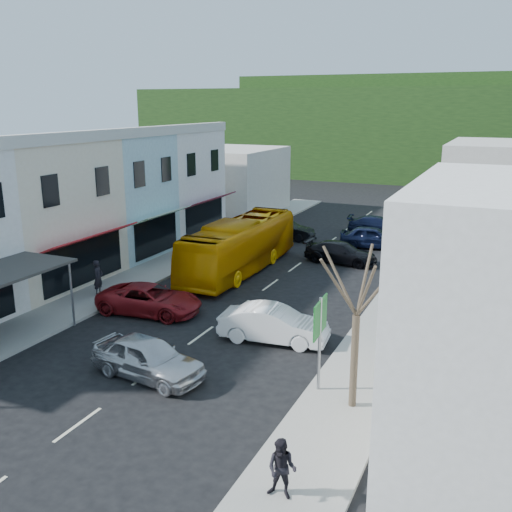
{
  "coord_description": "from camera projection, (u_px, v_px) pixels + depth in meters",
  "views": [
    {
      "loc": [
        11.92,
        -20.52,
        10.01
      ],
      "look_at": [
        0.0,
        6.0,
        2.2
      ],
      "focal_mm": 40.0,
      "sensor_mm": 36.0,
      "label": 1
    }
  ],
  "objects": [
    {
      "name": "distant_block_left",
      "position": [
        231.0,
        181.0,
        53.15
      ],
      "size": [
        8.0,
        10.0,
        6.0
      ],
      "primitive_type": "cube",
      "color": "#B7B2A8",
      "rests_on": "ground"
    },
    {
      "name": "distant_block_right",
      "position": [
        499.0,
        186.0,
        46.56
      ],
      "size": [
        8.0,
        12.0,
        7.0
      ],
      "primitive_type": "cube",
      "color": "#B7B2A8",
      "rests_on": "ground"
    },
    {
      "name": "pedestrian_left",
      "position": [
        98.0,
        279.0,
        30.21
      ],
      "size": [
        0.52,
        0.67,
        1.7
      ],
      "primitive_type": "imported",
      "rotation": [
        0.0,
        0.0,
        1.79
      ],
      "color": "black",
      "rests_on": "sidewalk_left"
    },
    {
      "name": "sidewalk_right",
      "position": [
        411.0,
        291.0,
        31.22
      ],
      "size": [
        3.0,
        52.0,
        0.15
      ],
      "primitive_type": "cube",
      "color": "gray",
      "rests_on": "ground"
    },
    {
      "name": "car_red",
      "position": [
        150.0,
        300.0,
        27.92
      ],
      "size": [
        4.77,
        2.34,
        1.4
      ],
      "primitive_type": "imported",
      "rotation": [
        0.0,
        0.0,
        1.67
      ],
      "color": "maroon",
      "rests_on": "ground"
    },
    {
      "name": "sidewalk_left",
      "position": [
        176.0,
        261.0,
        37.16
      ],
      "size": [
        3.0,
        52.0,
        0.15
      ],
      "primitive_type": "cube",
      "color": "gray",
      "rests_on": "ground"
    },
    {
      "name": "car_navy_mid",
      "position": [
        372.0,
        238.0,
        40.56
      ],
      "size": [
        4.59,
        2.34,
        1.4
      ],
      "primitive_type": "imported",
      "rotation": [
        0.0,
        0.0,
        1.7
      ],
      "color": "black",
      "rests_on": "ground"
    },
    {
      "name": "direction_sign",
      "position": [
        319.0,
        346.0,
        19.91
      ],
      "size": [
        0.35,
        1.64,
        3.6
      ],
      "primitive_type": null,
      "rotation": [
        0.0,
        0.0,
        0.05
      ],
      "color": "#13581C",
      "rests_on": "ground"
    },
    {
      "name": "bus",
      "position": [
        240.0,
        247.0,
        34.75
      ],
      "size": [
        2.58,
        11.62,
        3.1
      ],
      "primitive_type": "imported",
      "rotation": [
        0.0,
        0.0,
        0.01
      ],
      "color": "orange",
      "rests_on": "ground"
    },
    {
      "name": "ground",
      "position": [
        201.0,
        335.0,
        25.4
      ],
      "size": [
        120.0,
        120.0,
        0.0
      ],
      "primitive_type": "plane",
      "color": "black",
      "rests_on": "ground"
    },
    {
      "name": "shopfront_row",
      "position": [
        57.0,
        208.0,
        33.71
      ],
      "size": [
        8.25,
        30.0,
        8.0
      ],
      "color": "silver",
      "rests_on": "ground"
    },
    {
      "name": "hillside",
      "position": [
        416.0,
        127.0,
        81.56
      ],
      "size": [
        80.0,
        26.0,
        14.0
      ],
      "color": "#1A3213",
      "rests_on": "ground"
    },
    {
      "name": "car_black_far",
      "position": [
        286.0,
        230.0,
        43.19
      ],
      "size": [
        4.49,
        2.03,
        1.4
      ],
      "primitive_type": "imported",
      "rotation": [
        0.0,
        0.0,
        1.62
      ],
      "color": "black",
      "rests_on": "ground"
    },
    {
      "name": "car_black_near",
      "position": [
        341.0,
        252.0,
        36.76
      ],
      "size": [
        4.63,
        2.17,
        1.4
      ],
      "primitive_type": "imported",
      "rotation": [
        0.0,
        0.0,
        1.5
      ],
      "color": "black",
      "rests_on": "ground"
    },
    {
      "name": "car_silver",
      "position": [
        148.0,
        360.0,
        21.37
      ],
      "size": [
        4.6,
        2.36,
        1.4
      ],
      "primitive_type": "imported",
      "rotation": [
        0.0,
        0.0,
        1.44
      ],
      "color": "silver",
      "rests_on": "ground"
    },
    {
      "name": "car_navy_far",
      "position": [
        378.0,
        225.0,
        45.01
      ],
      "size": [
        4.69,
        2.37,
        1.4
      ],
      "primitive_type": "imported",
      "rotation": [
        0.0,
        0.0,
        1.69
      ],
      "color": "black",
      "rests_on": "ground"
    },
    {
      "name": "traffic_signal",
      "position": [
        429.0,
        199.0,
        47.43
      ],
      "size": [
        0.89,
        1.13,
        4.6
      ],
      "primitive_type": null,
      "rotation": [
        0.0,
        0.0,
        3.38
      ],
      "color": "black",
      "rests_on": "ground"
    },
    {
      "name": "pedestrian_right",
      "position": [
        282.0,
        468.0,
        14.54
      ],
      "size": [
        0.72,
        0.47,
        1.7
      ],
      "primitive_type": "imported",
      "rotation": [
        0.0,
        0.0,
        0.05
      ],
      "color": "black",
      "rests_on": "sidewalk_right"
    },
    {
      "name": "car_white",
      "position": [
        274.0,
        326.0,
        24.62
      ],
      "size": [
        4.57,
        2.27,
        1.4
      ],
      "primitive_type": "imported",
      "rotation": [
        0.0,
        0.0,
        1.68
      ],
      "color": "white",
      "rests_on": "ground"
    },
    {
      "name": "street_tree",
      "position": [
        356.0,
        315.0,
        18.4
      ],
      "size": [
        2.14,
        2.14,
        6.76
      ],
      "primitive_type": null,
      "rotation": [
        0.0,
        0.0,
        -0.0
      ],
      "color": "#3B3024",
      "rests_on": "ground"
    }
  ]
}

